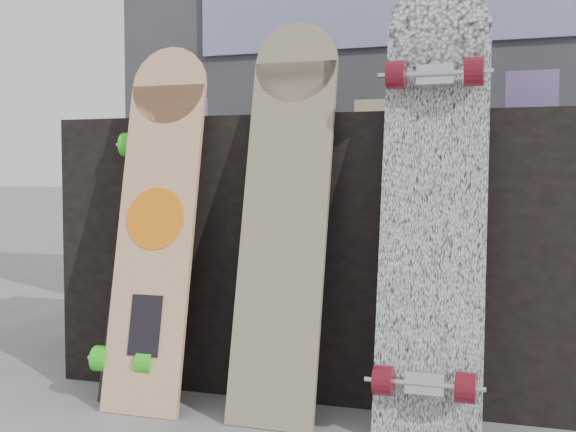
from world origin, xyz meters
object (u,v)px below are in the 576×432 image
(vendor_table, at_px, (340,249))
(longboard_celtic, at_px, (286,203))
(skateboard_dark, at_px, (150,231))
(longboard_geisha, at_px, (157,214))
(longboard_cascadia, at_px, (433,193))

(vendor_table, relative_size, longboard_celtic, 1.52)
(longboard_celtic, distance_m, skateboard_dark, 0.43)
(longboard_geisha, bearing_deg, longboard_cascadia, 1.50)
(longboard_cascadia, relative_size, skateboard_dark, 1.23)
(longboard_geisha, relative_size, longboard_celtic, 0.95)
(longboard_geisha, distance_m, skateboard_dark, 0.11)
(vendor_table, height_order, longboard_cascadia, longboard_cascadia)
(vendor_table, bearing_deg, longboard_cascadia, -50.25)
(longboard_celtic, height_order, longboard_cascadia, longboard_cascadia)
(skateboard_dark, bearing_deg, longboard_celtic, -4.98)
(longboard_geisha, distance_m, longboard_cascadia, 0.75)
(longboard_cascadia, bearing_deg, skateboard_dark, 176.29)
(vendor_table, xyz_separation_m, skateboard_dark, (-0.48, -0.35, 0.07))
(longboard_celtic, height_order, skateboard_dark, longboard_celtic)
(longboard_celtic, bearing_deg, longboard_geisha, -174.44)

